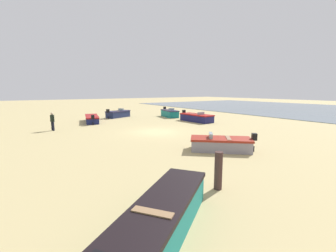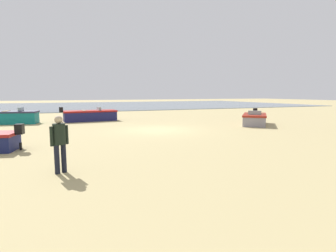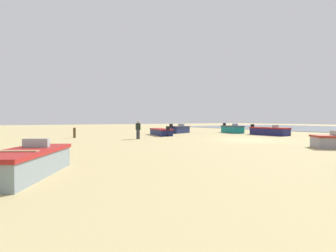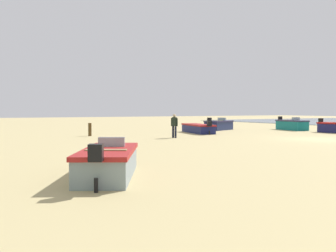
# 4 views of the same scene
# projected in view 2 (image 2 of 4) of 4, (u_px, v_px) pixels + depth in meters

# --- Properties ---
(ground_plane) EXTENTS (160.00, 160.00, 0.00)m
(ground_plane) POSITION_uv_depth(u_px,v_px,m) (157.00, 130.00, 16.46)
(ground_plane) COLOR tan
(tidal_water) EXTENTS (80.00, 36.00, 0.06)m
(tidal_water) POSITION_uv_depth(u_px,v_px,m) (91.00, 105.00, 49.53)
(tidal_water) COLOR slate
(tidal_water) RESTS_ON ground
(boat_teal_0) EXTENTS (3.79, 1.97, 1.25)m
(boat_teal_0) POSITION_uv_depth(u_px,v_px,m) (13.00, 117.00, 19.70)
(boat_teal_0) COLOR #147679
(boat_teal_0) RESTS_ON ground
(boat_navy_1) EXTENTS (4.47, 1.84, 1.18)m
(boat_navy_1) POSITION_uv_depth(u_px,v_px,m) (90.00, 116.00, 21.79)
(boat_navy_1) COLOR navy
(boat_navy_1) RESTS_ON ground
(boat_grey_6) EXTENTS (3.47, 3.66, 1.08)m
(boat_grey_6) POSITION_uv_depth(u_px,v_px,m) (255.00, 119.00, 19.22)
(boat_grey_6) COLOR gray
(boat_grey_6) RESTS_ON ground
(beach_walker_foreground) EXTENTS (0.51, 0.46, 1.62)m
(beach_walker_foreground) POSITION_uv_depth(u_px,v_px,m) (59.00, 140.00, 7.43)
(beach_walker_foreground) COLOR black
(beach_walker_foreground) RESTS_ON ground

